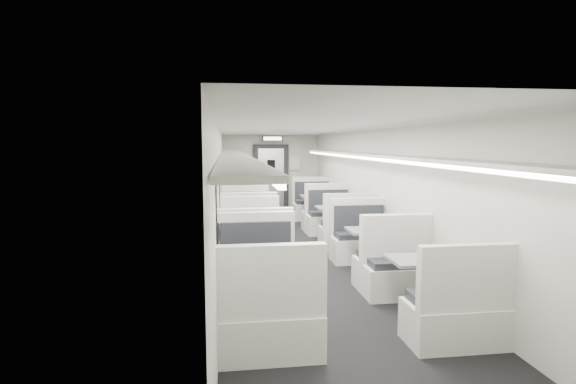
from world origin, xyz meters
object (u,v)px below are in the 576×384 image
object	(u,v)px
booth_right_a	(318,210)
booth_right_c	(374,251)
booth_right_b	(337,223)
passenger	(247,202)
exit_sign	(272,139)
booth_left_c	(251,247)
booth_right_d	(424,287)
booth_left_d	(261,291)
vestibule_door	(271,178)
booth_left_a	(242,211)
booth_left_b	(246,229)

from	to	relation	value
booth_right_a	booth_right_c	size ratio (longest dim) A/B	1.05
booth_right_c	booth_right_b	bearing A→B (deg)	90.00
passenger	exit_sign	distance (m)	3.22
booth_left_c	booth_right_d	size ratio (longest dim) A/B	1.07
booth_right_b	exit_sign	distance (m)	4.60
booth_left_c	booth_left_d	size ratio (longest dim) A/B	1.02
booth_right_d	passenger	world-z (taller)	passenger
vestibule_door	exit_sign	size ratio (longest dim) A/B	3.39
booth_right_c	exit_sign	distance (m)	6.90
passenger	exit_sign	bearing A→B (deg)	62.08
booth_left_d	exit_sign	bearing A→B (deg)	83.18
exit_sign	booth_right_d	bearing A→B (deg)	-83.24
booth_left_c	booth_right_a	xyz separation A→B (m)	(2.00, 4.06, -0.01)
booth_left_a	booth_right_a	xyz separation A→B (m)	(2.00, -0.21, 0.03)
booth_right_d	passenger	distance (m)	6.08
booth_right_c	booth_right_a	bearing A→B (deg)	90.00
booth_right_d	passenger	bearing A→B (deg)	108.22
booth_right_d	booth_right_b	bearing A→B (deg)	90.00
passenger	vestibule_door	distance (m)	3.29
booth_left_a	booth_right_d	bearing A→B (deg)	-73.11
booth_left_b	booth_right_a	bearing A→B (deg)	50.18
booth_left_a	passenger	distance (m)	0.90
booth_right_b	booth_right_d	bearing A→B (deg)	-90.00
booth_left_b	passenger	distance (m)	1.82
booth_left_b	booth_right_c	distance (m)	2.90
booth_left_c	booth_right_c	size ratio (longest dim) A/B	1.07
booth_left_d	booth_right_a	bearing A→B (deg)	72.41
booth_left_c	exit_sign	world-z (taller)	exit_sign
booth_left_a	booth_right_d	distance (m)	6.88
booth_left_d	exit_sign	world-z (taller)	exit_sign
booth_right_a	booth_right_c	xyz separation A→B (m)	(0.00, -4.50, -0.02)
booth_right_b	booth_right_d	world-z (taller)	booth_right_b
booth_left_a	booth_left_b	xyz separation A→B (m)	(0.00, -2.61, 0.03)
exit_sign	booth_left_d	bearing A→B (deg)	-96.82
passenger	booth_right_c	bearing A→B (deg)	-73.26
booth_left_a	booth_left_d	distance (m)	6.52
booth_left_a	booth_right_b	world-z (taller)	booth_right_b
booth_left_c	vestibule_door	size ratio (longest dim) A/B	1.08
booth_right_a	booth_right_b	xyz separation A→B (m)	(0.00, -2.03, -0.01)
booth_left_c	booth_right_b	world-z (taller)	booth_left_c
booth_left_a	booth_left_d	bearing A→B (deg)	-90.00
booth_right_b	exit_sign	xyz separation A→B (m)	(-1.00, 4.08, 1.89)
booth_right_b	booth_left_d	bearing A→B (deg)	-115.02
booth_right_a	passenger	world-z (taller)	passenger
booth_right_d	exit_sign	xyz separation A→B (m)	(-1.00, 8.43, 1.90)
booth_left_c	booth_right_c	bearing A→B (deg)	-12.47
booth_left_c	exit_sign	distance (m)	6.47
booth_left_d	vestibule_door	size ratio (longest dim) A/B	1.05
booth_right_b	exit_sign	size ratio (longest dim) A/B	3.52
booth_right_c	booth_left_d	bearing A→B (deg)	-137.87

